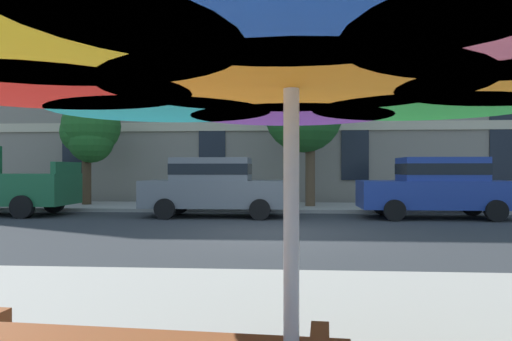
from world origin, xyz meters
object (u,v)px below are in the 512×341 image
object	(u,v)px
street_tree_middle	(305,111)
patio_umbrella	(291,36)
sedan_gray	(215,185)
street_tree_left	(89,132)
sedan_blue	(437,186)

from	to	relation	value
street_tree_middle	patio_umbrella	size ratio (longest dim) A/B	1.58
sedan_gray	patio_umbrella	world-z (taller)	patio_umbrella
street_tree_middle	patio_umbrella	distance (m)	15.69
street_tree_middle	sedan_gray	bearing A→B (deg)	-134.11
street_tree_left	street_tree_middle	world-z (taller)	street_tree_middle
street_tree_left	patio_umbrella	distance (m)	17.68
sedan_gray	sedan_blue	xyz separation A→B (m)	(6.57, 0.00, 0.00)
sedan_gray	patio_umbrella	distance (m)	12.94
street_tree_middle	sedan_blue	bearing A→B (deg)	-37.65
sedan_gray	street_tree_left	distance (m)	6.50
sedan_gray	sedan_blue	world-z (taller)	same
street_tree_left	street_tree_middle	distance (m)	8.16
sedan_blue	patio_umbrella	world-z (taller)	patio_umbrella
sedan_blue	patio_umbrella	bearing A→B (deg)	-108.61
street_tree_left	patio_umbrella	size ratio (longest dim) A/B	1.35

